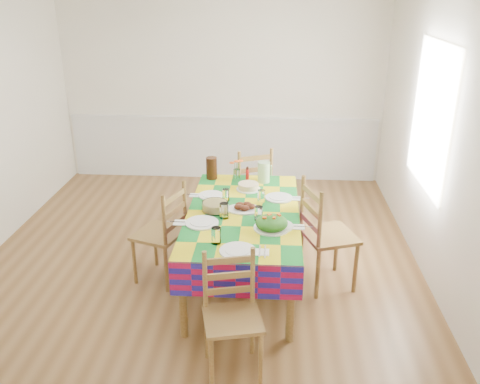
{
  "coord_description": "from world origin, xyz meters",
  "views": [
    {
      "loc": [
        0.72,
        -4.58,
        2.69
      ],
      "look_at": [
        0.43,
        -0.2,
        0.88
      ],
      "focal_mm": 38.0,
      "sensor_mm": 36.0,
      "label": 1
    }
  ],
  "objects_px": {
    "meat_platter": "(244,207)",
    "tea_pitcher": "(212,168)",
    "dining_table": "(243,219)",
    "chair_near": "(232,316)",
    "green_pitcher": "(264,172)",
    "chair_right": "(325,236)",
    "chair_left": "(163,234)",
    "chair_far": "(251,188)"
  },
  "relations": [
    {
      "from": "dining_table",
      "to": "chair_right",
      "type": "height_order",
      "value": "chair_right"
    },
    {
      "from": "green_pitcher",
      "to": "chair_left",
      "type": "xyz_separation_m",
      "value": [
        -0.93,
        -0.78,
        -0.37
      ]
    },
    {
      "from": "chair_left",
      "to": "tea_pitcher",
      "type": "bearing_deg",
      "value": 175.84
    },
    {
      "from": "tea_pitcher",
      "to": "chair_near",
      "type": "relative_size",
      "value": 0.25
    },
    {
      "from": "chair_near",
      "to": "chair_far",
      "type": "height_order",
      "value": "chair_far"
    },
    {
      "from": "green_pitcher",
      "to": "chair_right",
      "type": "xyz_separation_m",
      "value": [
        0.59,
        -0.78,
        -0.33
      ]
    },
    {
      "from": "dining_table",
      "to": "tea_pitcher",
      "type": "height_order",
      "value": "tea_pitcher"
    },
    {
      "from": "chair_far",
      "to": "chair_left",
      "type": "xyz_separation_m",
      "value": [
        -0.78,
        -1.21,
        -0.0
      ]
    },
    {
      "from": "chair_near",
      "to": "chair_left",
      "type": "height_order",
      "value": "chair_left"
    },
    {
      "from": "chair_near",
      "to": "chair_left",
      "type": "bearing_deg",
      "value": 109.41
    },
    {
      "from": "chair_far",
      "to": "chair_left",
      "type": "height_order",
      "value": "chair_far"
    },
    {
      "from": "dining_table",
      "to": "chair_left",
      "type": "height_order",
      "value": "chair_left"
    },
    {
      "from": "dining_table",
      "to": "chair_near",
      "type": "bearing_deg",
      "value": -90.46
    },
    {
      "from": "meat_platter",
      "to": "chair_near",
      "type": "distance_m",
      "value": 1.26
    },
    {
      "from": "dining_table",
      "to": "green_pitcher",
      "type": "distance_m",
      "value": 0.8
    },
    {
      "from": "meat_platter",
      "to": "tea_pitcher",
      "type": "xyz_separation_m",
      "value": [
        -0.4,
        0.8,
        0.09
      ]
    },
    {
      "from": "chair_left",
      "to": "chair_right",
      "type": "xyz_separation_m",
      "value": [
        1.51,
        -0.0,
        0.04
      ]
    },
    {
      "from": "chair_far",
      "to": "chair_right",
      "type": "bearing_deg",
      "value": 99.51
    },
    {
      "from": "green_pitcher",
      "to": "chair_far",
      "type": "bearing_deg",
      "value": 109.18
    },
    {
      "from": "meat_platter",
      "to": "tea_pitcher",
      "type": "distance_m",
      "value": 0.9
    },
    {
      "from": "dining_table",
      "to": "meat_platter",
      "type": "height_order",
      "value": "meat_platter"
    },
    {
      "from": "dining_table",
      "to": "chair_right",
      "type": "bearing_deg",
      "value": -1.24
    },
    {
      "from": "meat_platter",
      "to": "chair_far",
      "type": "xyz_separation_m",
      "value": [
        0.01,
        1.17,
        -0.28
      ]
    },
    {
      "from": "meat_platter",
      "to": "chair_near",
      "type": "relative_size",
      "value": 0.36
    },
    {
      "from": "chair_right",
      "to": "chair_far",
      "type": "bearing_deg",
      "value": 11.66
    },
    {
      "from": "green_pitcher",
      "to": "chair_left",
      "type": "distance_m",
      "value": 1.26
    },
    {
      "from": "meat_platter",
      "to": "chair_right",
      "type": "distance_m",
      "value": 0.79
    },
    {
      "from": "meat_platter",
      "to": "chair_left",
      "type": "xyz_separation_m",
      "value": [
        -0.77,
        -0.04,
        -0.28
      ]
    },
    {
      "from": "chair_near",
      "to": "chair_far",
      "type": "xyz_separation_m",
      "value": [
        0.03,
        2.4,
        0.03
      ]
    },
    {
      "from": "dining_table",
      "to": "chair_near",
      "type": "height_order",
      "value": "chair_near"
    },
    {
      "from": "chair_left",
      "to": "chair_right",
      "type": "relative_size",
      "value": 0.93
    },
    {
      "from": "chair_near",
      "to": "chair_far",
      "type": "relative_size",
      "value": 0.93
    },
    {
      "from": "tea_pitcher",
      "to": "chair_near",
      "type": "xyz_separation_m",
      "value": [
        0.38,
        -2.02,
        -0.4
      ]
    },
    {
      "from": "meat_platter",
      "to": "chair_left",
      "type": "distance_m",
      "value": 0.82
    },
    {
      "from": "dining_table",
      "to": "meat_platter",
      "type": "relative_size",
      "value": 5.74
    },
    {
      "from": "meat_platter",
      "to": "chair_right",
      "type": "relative_size",
      "value": 0.31
    },
    {
      "from": "chair_far",
      "to": "chair_right",
      "type": "xyz_separation_m",
      "value": [
        0.74,
        -1.22,
        0.03
      ]
    },
    {
      "from": "chair_near",
      "to": "chair_left",
      "type": "distance_m",
      "value": 1.4
    },
    {
      "from": "meat_platter",
      "to": "chair_left",
      "type": "height_order",
      "value": "chair_left"
    },
    {
      "from": "dining_table",
      "to": "meat_platter",
      "type": "distance_m",
      "value": 0.11
    },
    {
      "from": "dining_table",
      "to": "tea_pitcher",
      "type": "relative_size",
      "value": 8.07
    },
    {
      "from": "dining_table",
      "to": "chair_near",
      "type": "distance_m",
      "value": 1.22
    }
  ]
}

